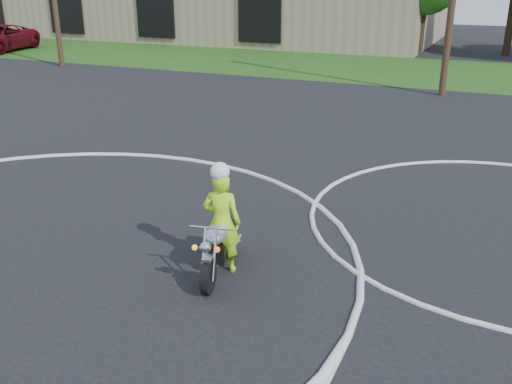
% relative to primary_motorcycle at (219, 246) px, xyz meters
% --- Properties ---
extents(grass_strip, '(120.00, 10.00, 0.02)m').
position_rel_primary_motorcycle_xyz_m(grass_strip, '(-3.58, 23.13, -0.48)').
color(grass_strip, '#1E4714').
rests_on(grass_strip, ground).
extents(course_markings, '(19.05, 19.05, 0.12)m').
position_rel_primary_motorcycle_xyz_m(course_markings, '(-1.41, 0.48, -0.49)').
color(course_markings, silver).
rests_on(course_markings, ground).
extents(primary_motorcycle, '(0.69, 1.91, 1.02)m').
position_rel_primary_motorcycle_xyz_m(primary_motorcycle, '(0.00, 0.00, 0.00)').
color(primary_motorcycle, black).
rests_on(primary_motorcycle, ground).
extents(rider_primary_grp, '(0.70, 0.53, 1.89)m').
position_rel_primary_motorcycle_xyz_m(rider_primary_grp, '(-0.01, 0.13, 0.42)').
color(rider_primary_grp, '#B7FF1A').
rests_on(rider_primary_grp, ground).
extents(traffic_cones, '(19.92, 14.23, 0.30)m').
position_rel_primary_motorcycle_xyz_m(traffic_cones, '(1.26, -0.81, -0.36)').
color(traffic_cones, '#E5480C').
rests_on(traffic_cones, ground).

